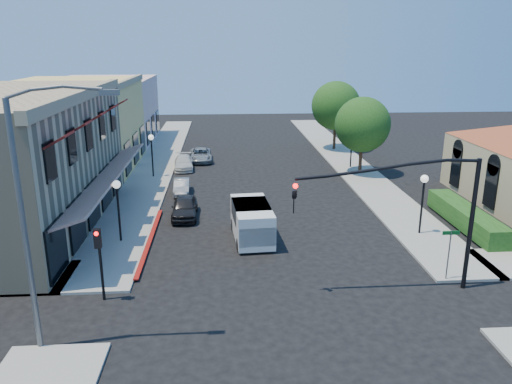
{
  "coord_description": "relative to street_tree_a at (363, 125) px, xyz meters",
  "views": [
    {
      "loc": [
        -2.77,
        -18.23,
        10.64
      ],
      "look_at": [
        -0.93,
        8.58,
        2.6
      ],
      "focal_mm": 35.0,
      "sensor_mm": 36.0,
      "label": 1
    }
  ],
  "objects": [
    {
      "name": "secondary_signal",
      "position": [
        -16.8,
        -20.59,
        -1.88
      ],
      "size": [
        0.28,
        0.42,
        3.32
      ],
      "color": "black",
      "rests_on": "ground"
    },
    {
      "name": "corner_brick_building",
      "position": [
        -24.25,
        -11.0,
        -0.19
      ],
      "size": [
        11.77,
        18.2,
        8.1
      ],
      "color": "tan",
      "rests_on": "ground"
    },
    {
      "name": "lamppost_left_far",
      "position": [
        -17.3,
        0.0,
        -1.46
      ],
      "size": [
        0.44,
        0.44,
        3.57
      ],
      "color": "black",
      "rests_on": "ground"
    },
    {
      "name": "lamppost_right_near",
      "position": [
        -0.3,
        -14.0,
        -1.46
      ],
      "size": [
        0.44,
        0.44,
        3.57
      ],
      "color": "black",
      "rests_on": "ground"
    },
    {
      "name": "lamppost_left_near",
      "position": [
        -17.3,
        -14.0,
        -1.46
      ],
      "size": [
        0.44,
        0.44,
        3.57
      ],
      "color": "black",
      "rests_on": "ground"
    },
    {
      "name": "parked_car_c",
      "position": [
        -15.0,
        2.72,
        -3.62
      ],
      "size": [
        1.88,
        4.07,
        1.15
      ],
      "primitive_type": "imported",
      "rotation": [
        0.0,
        0.0,
        0.07
      ],
      "color": "silver",
      "rests_on": "ground"
    },
    {
      "name": "signal_mast_arm",
      "position": [
        -2.94,
        -20.5,
        -0.11
      ],
      "size": [
        8.01,
        0.39,
        6.0
      ],
      "color": "black",
      "rests_on": "ground"
    },
    {
      "name": "yellow_stucco_building",
      "position": [
        -24.3,
        4.0,
        -0.39
      ],
      "size": [
        10.0,
        12.0,
        7.6
      ],
      "primitive_type": "cube",
      "color": "#DEC364",
      "rests_on": "ground"
    },
    {
      "name": "parked_car_a",
      "position": [
        -14.04,
        -10.0,
        -3.53
      ],
      "size": [
        1.62,
        3.92,
        1.33
      ],
      "primitive_type": "imported",
      "rotation": [
        0.0,
        0.0,
        0.01
      ],
      "color": "black",
      "rests_on": "ground"
    },
    {
      "name": "street_name_sign",
      "position": [
        -1.3,
        -19.8,
        -2.5
      ],
      "size": [
        0.8,
        0.06,
        2.5
      ],
      "color": "#595B5E",
      "rests_on": "ground"
    },
    {
      "name": "curb_red_strip",
      "position": [
        -15.7,
        -14.0,
        -4.19
      ],
      "size": [
        0.25,
        10.0,
        0.06
      ],
      "primitive_type": "cube",
      "color": "maroon",
      "rests_on": "ground"
    },
    {
      "name": "cobra_streetlight",
      "position": [
        -17.95,
        -24.0,
        1.07
      ],
      "size": [
        3.6,
        0.25,
        9.31
      ],
      "color": "#595B5E",
      "rests_on": "ground"
    },
    {
      "name": "lamppost_right_far",
      "position": [
        -0.3,
        2.0,
        -1.46
      ],
      "size": [
        0.44,
        0.44,
        3.57
      ],
      "color": "black",
      "rests_on": "ground"
    },
    {
      "name": "parked_car_d",
      "position": [
        -13.6,
        5.69,
        -3.6
      ],
      "size": [
        2.24,
        4.39,
        1.19
      ],
      "primitive_type": "imported",
      "rotation": [
        0.0,
        0.0,
        0.06
      ],
      "color": "#96999B",
      "rests_on": "ground"
    },
    {
      "name": "pink_stucco_building",
      "position": [
        -24.3,
        16.0,
        -0.69
      ],
      "size": [
        10.0,
        12.0,
        7.0
      ],
      "primitive_type": "cube",
      "color": "beige",
      "rests_on": "ground"
    },
    {
      "name": "street_tree_b",
      "position": [
        0.0,
        10.0,
        0.35
      ],
      "size": [
        4.94,
        4.94,
        7.02
      ],
      "color": "#3A2117",
      "rests_on": "ground"
    },
    {
      "name": "parked_car_b",
      "position": [
        -14.61,
        -4.74,
        -3.67
      ],
      "size": [
        1.24,
        3.24,
        1.05
      ],
      "primitive_type": "imported",
      "rotation": [
        0.0,
        0.0,
        0.04
      ],
      "color": "gray",
      "rests_on": "ground"
    },
    {
      "name": "sidewalk_right",
      "position": [
        -0.05,
        5.0,
        -4.13
      ],
      "size": [
        3.5,
        50.0,
        0.12
      ],
      "primitive_type": "cube",
      "color": "gray",
      "rests_on": "ground"
    },
    {
      "name": "hedge",
      "position": [
        2.9,
        -13.0,
        -4.19
      ],
      "size": [
        1.4,
        8.0,
        1.1
      ],
      "primitive_type": "cube",
      "color": "#194614",
      "rests_on": "ground"
    },
    {
      "name": "ground",
      "position": [
        -8.8,
        -22.0,
        -4.19
      ],
      "size": [
        120.0,
        120.0,
        0.0
      ],
      "primitive_type": "plane",
      "color": "black",
      "rests_on": "ground"
    },
    {
      "name": "white_van",
      "position": [
        -10.0,
        -14.06,
        -3.03
      ],
      "size": [
        2.29,
        4.69,
        2.02
      ],
      "color": "silver",
      "rests_on": "ground"
    },
    {
      "name": "sidewalk_left",
      "position": [
        -17.55,
        5.0,
        -4.13
      ],
      "size": [
        3.5,
        50.0,
        0.12
      ],
      "primitive_type": "cube",
      "color": "gray",
      "rests_on": "ground"
    },
    {
      "name": "street_tree_a",
      "position": [
        0.0,
        0.0,
        0.0
      ],
      "size": [
        4.56,
        4.56,
        6.48
      ],
      "color": "#3A2117",
      "rests_on": "ground"
    }
  ]
}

